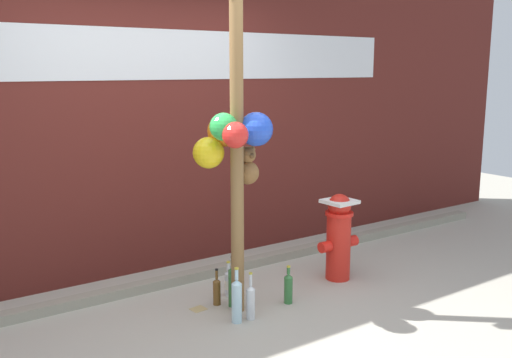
# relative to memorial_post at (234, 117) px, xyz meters

# --- Properties ---
(ground_plane) EXTENTS (14.00, 14.00, 0.00)m
(ground_plane) POSITION_rel_memorial_post_xyz_m (-0.15, -0.34, -1.49)
(ground_plane) COLOR #ADA899
(building_wall) EXTENTS (10.00, 0.21, 3.55)m
(building_wall) POSITION_rel_memorial_post_xyz_m (-0.15, 1.30, 0.29)
(building_wall) COLOR #561E19
(building_wall) RESTS_ON ground_plane
(curb_strip) EXTENTS (8.00, 0.12, 0.08)m
(curb_strip) POSITION_rel_memorial_post_xyz_m (-0.15, 0.76, -1.45)
(curb_strip) COLOR gray
(curb_strip) RESTS_ON ground_plane
(memorial_post) EXTENTS (0.55, 0.51, 2.78)m
(memorial_post) POSITION_rel_memorial_post_xyz_m (0.00, 0.00, 0.00)
(memorial_post) COLOR olive
(memorial_post) RESTS_ON ground_plane
(fire_hydrant) EXTENTS (0.41, 0.27, 0.77)m
(fire_hydrant) POSITION_rel_memorial_post_xyz_m (1.11, 0.06, -1.09)
(fire_hydrant) COLOR red
(fire_hydrant) RESTS_ON ground_plane
(bottle_0) EXTENTS (0.07, 0.07, 0.41)m
(bottle_0) POSITION_rel_memorial_post_xyz_m (0.02, 0.07, -1.32)
(bottle_0) COLOR #337038
(bottle_0) RESTS_ON ground_plane
(bottle_1) EXTENTS (0.08, 0.08, 0.42)m
(bottle_1) POSITION_rel_memorial_post_xyz_m (-0.11, -0.19, -1.32)
(bottle_1) COLOR #B2DBEA
(bottle_1) RESTS_ON ground_plane
(bottle_2) EXTENTS (0.06, 0.06, 0.30)m
(bottle_2) POSITION_rel_memorial_post_xyz_m (-0.07, 0.17, -1.37)
(bottle_2) COLOR brown
(bottle_2) RESTS_ON ground_plane
(bottle_3) EXTENTS (0.07, 0.07, 0.36)m
(bottle_3) POSITION_rel_memorial_post_xyz_m (0.01, -0.20, -1.35)
(bottle_3) COLOR silver
(bottle_3) RESTS_ON ground_plane
(bottle_4) EXTENTS (0.06, 0.06, 0.29)m
(bottle_4) POSITION_rel_memorial_post_xyz_m (0.11, 0.27, -1.38)
(bottle_4) COLOR silver
(bottle_4) RESTS_ON ground_plane
(bottle_5) EXTENTS (0.07, 0.07, 0.31)m
(bottle_5) POSITION_rel_memorial_post_xyz_m (0.42, -0.13, -1.36)
(bottle_5) COLOR #337038
(bottle_5) RESTS_ON ground_plane
(litter_1) EXTENTS (0.13, 0.11, 0.01)m
(litter_1) POSITION_rel_memorial_post_xyz_m (-0.23, 0.17, -1.49)
(litter_1) COLOR tan
(litter_1) RESTS_ON ground_plane
(litter_2) EXTENTS (0.10, 0.12, 0.01)m
(litter_2) POSITION_rel_memorial_post_xyz_m (0.18, 0.78, -1.49)
(litter_2) COLOR tan
(litter_2) RESTS_ON ground_plane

